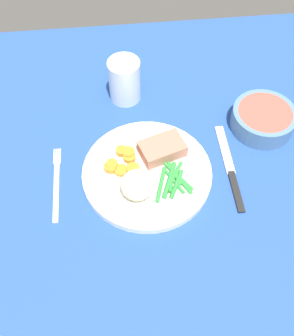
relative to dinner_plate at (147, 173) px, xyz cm
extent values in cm
cube|color=#234793|center=(1.15, 2.68, -1.80)|extent=(120.00, 90.00, 2.00)
cylinder|color=white|center=(0.00, 0.00, 0.00)|extent=(24.87, 24.87, 1.60)
cube|color=#A86B56|center=(3.36, 3.92, 2.21)|extent=(9.78, 7.85, 2.82)
ellipsoid|color=beige|center=(-2.24, -4.48, 3.28)|extent=(6.16, 6.16, 4.95)
cylinder|color=orange|center=(-2.66, 0.42, 1.33)|extent=(2.58, 2.58, 1.06)
cylinder|color=orange|center=(-6.71, 0.80, 1.39)|extent=(1.81, 1.81, 1.18)
cylinder|color=orange|center=(-6.91, 1.26, 1.27)|extent=(2.54, 2.54, 0.93)
cylinder|color=orange|center=(-3.11, 3.21, 1.26)|extent=(2.50, 2.50, 0.92)
cylinder|color=orange|center=(-4.53, 4.79, 1.38)|extent=(2.25, 2.25, 1.16)
cylinder|color=orange|center=(-6.54, 1.68, 1.42)|extent=(2.30, 2.30, 1.23)
cylinder|color=orange|center=(-3.23, 4.21, 1.39)|extent=(2.56, 2.56, 1.18)
cylinder|color=orange|center=(-4.96, 0.40, 1.21)|extent=(2.58, 2.58, 0.81)
cylinder|color=#2D8C38|center=(5.64, -2.46, 1.13)|extent=(4.48, 7.45, 0.65)
cylinder|color=#2D8C38|center=(4.36, -2.31, 1.14)|extent=(1.91, 6.28, 0.68)
cylinder|color=#2D8C38|center=(3.94, -2.73, 1.23)|extent=(3.78, 7.79, 0.86)
cylinder|color=#2D8C38|center=(4.69, -2.83, 1.11)|extent=(3.59, 6.25, 0.63)
cylinder|color=#2D8C38|center=(2.22, -3.52, 1.18)|extent=(3.02, 7.52, 0.76)
cylinder|color=#2D8C38|center=(5.57, -1.82, 1.15)|extent=(5.21, 7.32, 0.69)
cylinder|color=#2D8C38|center=(5.11, -3.79, 1.23)|extent=(3.57, 6.01, 0.86)
cylinder|color=#2D8C38|center=(5.04, -1.21, 1.13)|extent=(2.21, 5.75, 0.65)
cylinder|color=#2D8C38|center=(5.01, -1.73, 1.16)|extent=(4.11, 5.87, 0.72)
cube|color=silver|center=(-17.43, -2.00, -0.60)|extent=(1.00, 13.00, 0.40)
cube|color=silver|center=(-18.03, 6.30, -0.60)|extent=(0.24, 3.60, 0.40)
cube|color=silver|center=(-17.63, 6.30, -0.60)|extent=(0.24, 3.60, 0.40)
cube|color=silver|center=(-17.23, 6.30, -0.60)|extent=(0.24, 3.60, 0.40)
cube|color=silver|center=(-16.83, 6.30, -0.60)|extent=(0.24, 3.60, 0.40)
cube|color=black|center=(16.34, -5.50, -0.60)|extent=(1.30, 9.00, 0.64)
cube|color=silver|center=(16.34, 4.50, -0.60)|extent=(1.70, 12.00, 0.40)
cylinder|color=silver|center=(-2.57, 21.61, 4.06)|extent=(6.86, 6.86, 9.73)
cylinder|color=silver|center=(-2.57, 21.61, 1.49)|extent=(6.31, 6.31, 4.58)
cylinder|color=#4C7299|center=(25.28, 9.95, 1.40)|extent=(13.09, 13.09, 4.40)
cylinder|color=#B24C3F|center=(25.28, 9.95, 2.39)|extent=(11.13, 11.13, 2.42)
camera|label=1|loc=(-4.46, -42.17, 63.88)|focal=42.57mm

